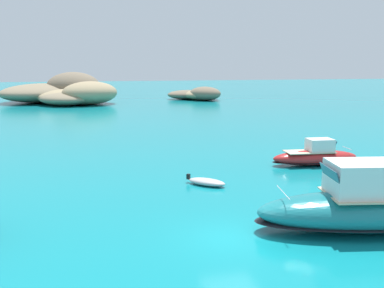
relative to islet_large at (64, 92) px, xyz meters
name	(u,v)px	position (x,y,z in m)	size (l,w,h in m)	color
ground_plane	(232,238)	(8.96, -77.63, -2.16)	(400.00, 400.00, 0.00)	#0F7F89
islet_large	(64,92)	(0.00, 0.00, 0.00)	(28.80, 28.57, 6.25)	#9E8966
islet_small	(198,94)	(28.83, 0.46, -0.94)	(13.04, 13.31, 3.02)	#756651
motorboat_teal	(371,207)	(15.65, -78.32, -1.06)	(11.66, 5.53, 3.30)	#19727A
motorboat_red	(316,156)	(20.32, -65.24, -1.47)	(7.14, 2.73, 2.06)	red
dinghy_tender	(207,182)	(10.39, -68.80, -1.94)	(2.62, 2.61, 0.58)	#B2B2B2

